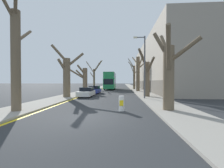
% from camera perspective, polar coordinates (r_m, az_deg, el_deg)
% --- Properties ---
extents(ground_plane, '(300.00, 300.00, 0.00)m').
position_cam_1_polar(ground_plane, '(8.94, -8.54, -12.50)').
color(ground_plane, '#2B2D30').
extents(sidewalk_left, '(3.05, 120.00, 0.12)m').
position_cam_1_polar(sidewalk_left, '(58.99, -3.39, -1.01)').
color(sidewalk_left, gray).
rests_on(sidewalk_left, ground).
extents(sidewalk_right, '(3.05, 120.00, 0.12)m').
position_cam_1_polar(sidewalk_right, '(58.64, 7.47, -1.02)').
color(sidewalk_right, gray).
rests_on(sidewalk_right, ground).
extents(building_facade_right, '(10.08, 43.68, 11.30)m').
position_cam_1_polar(building_facade_right, '(41.47, 18.19, 5.83)').
color(building_facade_right, '#9E9384').
rests_on(building_facade_right, ground).
extents(kerb_line_stripe, '(0.24, 120.00, 0.01)m').
position_cam_1_polar(kerb_line_stripe, '(58.80, -1.74, -1.07)').
color(kerb_line_stripe, yellow).
rests_on(kerb_line_stripe, ground).
extents(street_tree_left_0, '(2.68, 4.65, 9.02)m').
position_cam_1_polar(street_tree_left_0, '(12.07, -32.92, 9.65)').
color(street_tree_left_0, brown).
rests_on(street_tree_left_0, ground).
extents(street_tree_left_1, '(3.89, 3.89, 6.72)m').
position_cam_1_polar(street_tree_left_1, '(19.97, -16.92, 3.41)').
color(street_tree_left_1, brown).
rests_on(street_tree_left_1, ground).
extents(street_tree_left_2, '(3.25, 4.43, 5.16)m').
position_cam_1_polar(street_tree_left_2, '(28.73, -10.65, 2.10)').
color(street_tree_left_2, brown).
rests_on(street_tree_left_2, ground).
extents(street_tree_left_3, '(3.94, 2.47, 7.33)m').
position_cam_1_polar(street_tree_left_3, '(37.65, -6.74, 2.91)').
color(street_tree_left_3, brown).
rests_on(street_tree_left_3, ground).
extents(street_tree_right_0, '(2.65, 3.94, 5.63)m').
position_cam_1_polar(street_tree_right_0, '(11.00, 20.82, 4.07)').
color(street_tree_right_0, brown).
rests_on(street_tree_right_0, ground).
extents(street_tree_right_1, '(2.10, 3.11, 6.17)m').
position_cam_1_polar(street_tree_right_1, '(20.30, 12.98, 2.84)').
color(street_tree_right_1, brown).
rests_on(street_tree_right_1, ground).
extents(street_tree_right_2, '(2.44, 3.23, 7.55)m').
position_cam_1_polar(street_tree_right_2, '(31.42, 9.87, 4.23)').
color(street_tree_right_2, brown).
rests_on(street_tree_right_2, ground).
extents(street_tree_right_3, '(3.44, 1.81, 8.19)m').
position_cam_1_polar(street_tree_right_3, '(40.21, 8.36, 3.16)').
color(street_tree_right_3, brown).
rests_on(street_tree_right_3, ground).
extents(double_decker_bus, '(2.59, 10.04, 4.35)m').
position_cam_1_polar(double_decker_bus, '(39.42, -0.70, 1.51)').
color(double_decker_bus, '#1E7F47').
rests_on(double_decker_bus, ground).
extents(parked_car_0, '(1.73, 4.17, 1.29)m').
position_cam_1_polar(parked_car_0, '(20.79, -9.67, -3.08)').
color(parked_car_0, silver).
rests_on(parked_car_0, ground).
extents(parked_car_1, '(1.83, 4.57, 1.33)m').
position_cam_1_polar(parked_car_1, '(26.37, -6.76, -2.19)').
color(parked_car_1, navy).
rests_on(parked_car_1, ground).
extents(lamp_post, '(1.40, 0.20, 7.38)m').
position_cam_1_polar(lamp_post, '(17.98, 12.01, 7.54)').
color(lamp_post, '#4C4F54').
rests_on(lamp_post, ground).
extents(traffic_bollard, '(0.39, 0.40, 1.06)m').
position_cam_1_polar(traffic_bollard, '(10.64, 3.62, -7.40)').
color(traffic_bollard, white).
rests_on(traffic_bollard, ground).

